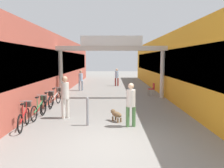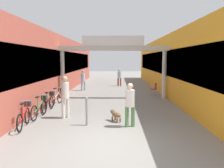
% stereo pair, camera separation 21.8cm
% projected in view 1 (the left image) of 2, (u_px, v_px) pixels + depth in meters
% --- Properties ---
extents(ground_plane, '(80.00, 80.00, 0.00)m').
position_uv_depth(ground_plane, '(112.00, 145.00, 6.62)').
color(ground_plane, gray).
extents(storefront_left, '(3.00, 26.00, 4.22)m').
position_uv_depth(storefront_left, '(48.00, 65.00, 17.32)').
color(storefront_left, '#B25142').
rests_on(storefront_left, ground_plane).
extents(storefront_right, '(3.00, 26.00, 4.22)m').
position_uv_depth(storefront_right, '(176.00, 65.00, 17.29)').
color(storefront_right, gold).
rests_on(storefront_right, ground_plane).
extents(arcade_sign_gateway, '(7.40, 0.47, 4.07)m').
position_uv_depth(arcade_sign_gateway, '(112.00, 55.00, 14.18)').
color(arcade_sign_gateway, beige).
rests_on(arcade_sign_gateway, ground_plane).
extents(pedestrian_with_dog, '(0.40, 0.39, 1.69)m').
position_uv_depth(pedestrian_with_dog, '(132.00, 102.00, 8.28)').
color(pedestrian_with_dog, '#4C7F47').
rests_on(pedestrian_with_dog, ground_plane).
extents(pedestrian_companion, '(0.48, 0.48, 1.85)m').
position_uv_depth(pedestrian_companion, '(66.00, 94.00, 9.46)').
color(pedestrian_companion, silver).
rests_on(pedestrian_companion, ground_plane).
extents(pedestrian_carrying_crate, '(0.46, 0.46, 1.67)m').
position_uv_depth(pedestrian_carrying_crate, '(81.00, 79.00, 17.87)').
color(pedestrian_carrying_crate, '#8C9EB2').
rests_on(pedestrian_carrying_crate, ground_plane).
extents(pedestrian_elderly_walking, '(0.40, 0.40, 1.66)m').
position_uv_depth(pedestrian_elderly_walking, '(117.00, 76.00, 20.92)').
color(pedestrian_elderly_walking, '#99332D').
rests_on(pedestrian_elderly_walking, ground_plane).
extents(dog_on_leash, '(0.56, 0.66, 0.48)m').
position_uv_depth(dog_on_leash, '(117.00, 114.00, 9.07)').
color(dog_on_leash, brown).
rests_on(dog_on_leash, ground_plane).
extents(bicycle_red_nearest, '(0.46, 1.68, 0.98)m').
position_uv_depth(bicycle_red_nearest, '(25.00, 116.00, 8.22)').
color(bicycle_red_nearest, black).
rests_on(bicycle_red_nearest, ground_plane).
extents(bicycle_green_second, '(0.46, 1.69, 0.98)m').
position_uv_depth(bicycle_green_second, '(40.00, 108.00, 9.62)').
color(bicycle_green_second, black).
rests_on(bicycle_green_second, ground_plane).
extents(bicycle_black_third, '(0.46, 1.69, 0.98)m').
position_uv_depth(bicycle_black_third, '(49.00, 102.00, 10.86)').
color(bicycle_black_third, black).
rests_on(bicycle_black_third, ground_plane).
extents(bicycle_silver_farthest, '(0.46, 1.68, 0.98)m').
position_uv_depth(bicycle_silver_farthest, '(56.00, 97.00, 12.34)').
color(bicycle_silver_farthest, black).
rests_on(bicycle_silver_farthest, ground_plane).
extents(bollard_post_metal, '(0.10, 0.10, 1.12)m').
position_uv_depth(bollard_post_metal, '(88.00, 111.00, 8.48)').
color(bollard_post_metal, gray).
rests_on(bollard_post_metal, ground_plane).
extents(cafe_chair_red_nearer, '(0.43, 0.43, 0.89)m').
position_uv_depth(cafe_chair_red_nearer, '(153.00, 88.00, 15.41)').
color(cafe_chair_red_nearer, gray).
rests_on(cafe_chair_red_nearer, ground_plane).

